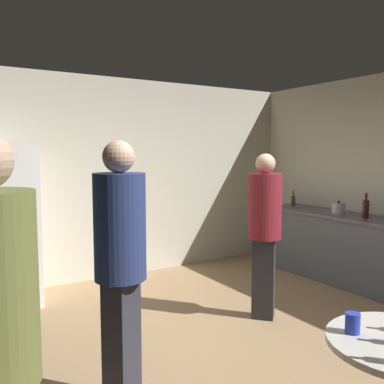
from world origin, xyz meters
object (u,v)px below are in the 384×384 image
refrigerator (3,226)px  wine_bottle_on_counter (366,209)px  plastic_cup_blue (353,323)px  kettle (339,208)px  person_in_maroon_shirt (264,223)px  beer_bottle_on_counter (293,201)px  person_in_navy_shirt (120,253)px

refrigerator → wine_bottle_on_counter: size_ratio=5.81×
wine_bottle_on_counter → plastic_cup_blue: wine_bottle_on_counter is taller
refrigerator → kettle: 4.11m
refrigerator → plastic_cup_blue: size_ratio=16.36×
refrigerator → plastic_cup_blue: refrigerator is taller
refrigerator → plastic_cup_blue: bearing=-70.2°
refrigerator → wine_bottle_on_counter: refrigerator is taller
kettle → wine_bottle_on_counter: 0.41m
refrigerator → person_in_maroon_shirt: size_ratio=1.06×
beer_bottle_on_counter → person_in_navy_shirt: 4.06m
refrigerator → person_in_navy_shirt: (0.40, -2.44, 0.15)m
wine_bottle_on_counter → refrigerator: bearing=155.6°
kettle → person_in_maroon_shirt: size_ratio=0.14×
wine_bottle_on_counter → person_in_maroon_shirt: size_ratio=0.18×
wine_bottle_on_counter → person_in_navy_shirt: 3.54m
person_in_navy_shirt → wine_bottle_on_counter: bearing=68.5°
wine_bottle_on_counter → plastic_cup_blue: size_ratio=2.82×
plastic_cup_blue → person_in_navy_shirt: (-0.88, 1.13, 0.26)m
person_in_navy_shirt → kettle: bearing=74.8°
person_in_navy_shirt → person_in_maroon_shirt: size_ratio=1.05×
plastic_cup_blue → person_in_maroon_shirt: 2.03m
beer_bottle_on_counter → person_in_maroon_shirt: bearing=-142.7°
refrigerator → person_in_maroon_shirt: bearing=-38.7°
plastic_cup_blue → person_in_navy_shirt: 1.45m
wine_bottle_on_counter → person_in_maroon_shirt: 1.65m
wine_bottle_on_counter → beer_bottle_on_counter: size_ratio=1.35×
refrigerator → wine_bottle_on_counter: (3.87, -1.76, 0.12)m
beer_bottle_on_counter → plastic_cup_blue: beer_bottle_on_counter is taller
wine_bottle_on_counter → person_in_navy_shirt: size_ratio=0.17×
person_in_navy_shirt → plastic_cup_blue: bearing=5.5°
beer_bottle_on_counter → plastic_cup_blue: size_ratio=2.09×
wine_bottle_on_counter → kettle: bearing=88.6°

